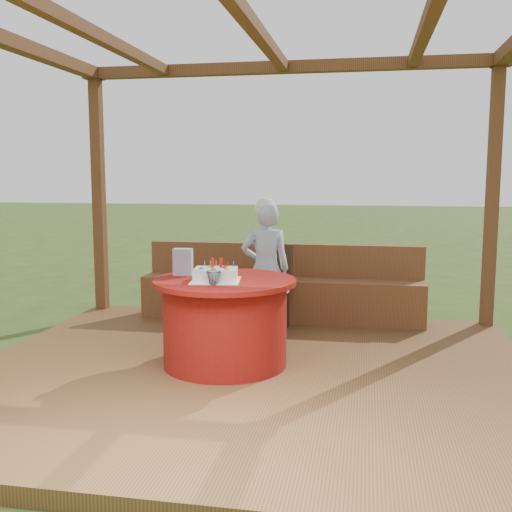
# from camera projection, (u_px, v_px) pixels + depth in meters

# --- Properties ---
(ground) EXTENTS (60.00, 60.00, 0.00)m
(ground) POSITION_uv_depth(u_px,v_px,m) (250.00, 384.00, 4.79)
(ground) COLOR #2D4316
(ground) RESTS_ON ground
(deck) EXTENTS (4.50, 4.00, 0.12)m
(deck) POSITION_uv_depth(u_px,v_px,m) (250.00, 376.00, 4.79)
(deck) COLOR brown
(deck) RESTS_ON ground
(pergola) EXTENTS (4.50, 4.00, 2.72)m
(pergola) POSITION_uv_depth(u_px,v_px,m) (250.00, 74.00, 4.48)
(pergola) COLOR brown
(pergola) RESTS_ON deck
(bench) EXTENTS (3.00, 0.42, 0.80)m
(bench) POSITION_uv_depth(u_px,v_px,m) (281.00, 295.00, 6.42)
(bench) COLOR brown
(bench) RESTS_ON deck
(table) EXTENTS (1.15, 1.15, 0.71)m
(table) POSITION_uv_depth(u_px,v_px,m) (225.00, 321.00, 4.85)
(table) COLOR maroon
(table) RESTS_ON deck
(chair) EXTENTS (0.53, 0.53, 0.85)m
(chair) POSITION_uv_depth(u_px,v_px,m) (270.00, 282.00, 6.06)
(chair) COLOR #361E11
(chair) RESTS_ON deck
(elderly_woman) EXTENTS (0.54, 0.43, 1.33)m
(elderly_woman) POSITION_uv_depth(u_px,v_px,m) (266.00, 266.00, 5.74)
(elderly_woman) COLOR #8BABCE
(elderly_woman) RESTS_ON deck
(birthday_cake) EXTENTS (0.43, 0.43, 0.18)m
(birthday_cake) POSITION_uv_depth(u_px,v_px,m) (216.00, 274.00, 4.71)
(birthday_cake) COLOR white
(birthday_cake) RESTS_ON table
(gift_bag) EXTENTS (0.17, 0.12, 0.22)m
(gift_bag) POSITION_uv_depth(u_px,v_px,m) (183.00, 262.00, 4.98)
(gift_bag) COLOR #C982B0
(gift_bag) RESTS_ON table
(drinking_glass) EXTENTS (0.12, 0.12, 0.11)m
(drinking_glass) POSITION_uv_depth(u_px,v_px,m) (214.00, 278.00, 4.55)
(drinking_glass) COLOR silver
(drinking_glass) RESTS_ON table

